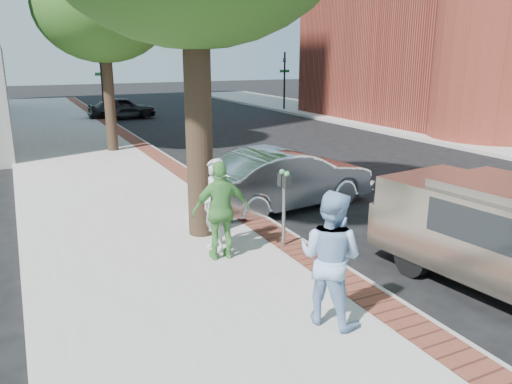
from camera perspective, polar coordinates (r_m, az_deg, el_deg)
ground at (r=8.95m, az=1.73°, el=-8.77°), size 120.00×120.00×0.00m
sidewalk at (r=15.81m, az=-16.88°, el=1.65°), size 5.00×60.00×0.15m
brick_strip at (r=16.26m, az=-9.25°, el=2.78°), size 0.60×60.00×0.01m
curb at (r=16.37m, az=-8.06°, el=2.63°), size 0.10×60.00×0.15m
sidewalk_far at (r=24.08m, az=24.12°, el=5.55°), size 5.00×60.00×0.15m
signal_near at (r=29.63m, az=-17.19°, el=12.07°), size 0.70×0.15×3.80m
signal_far at (r=33.49m, az=3.27°, el=13.04°), size 0.70×0.15×3.80m
tree_far at (r=19.56m, az=-17.17°, el=19.61°), size 4.80×4.80×7.14m
parking_meter at (r=9.26m, az=3.24°, el=-0.02°), size 0.12×0.32×1.47m
person_gray at (r=9.12m, az=-4.70°, el=-1.54°), size 0.48×0.67×1.73m
person_officer at (r=6.73m, az=8.48°, el=-7.44°), size 1.06×1.13×1.85m
person_green at (r=8.75m, az=-3.98°, el=-2.13°), size 1.08×0.57×1.77m
sedan_silver at (r=12.21m, az=3.48°, el=1.56°), size 4.66×2.13×1.48m
bg_car at (r=30.44m, az=-15.07°, el=9.27°), size 3.88×1.73×1.30m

